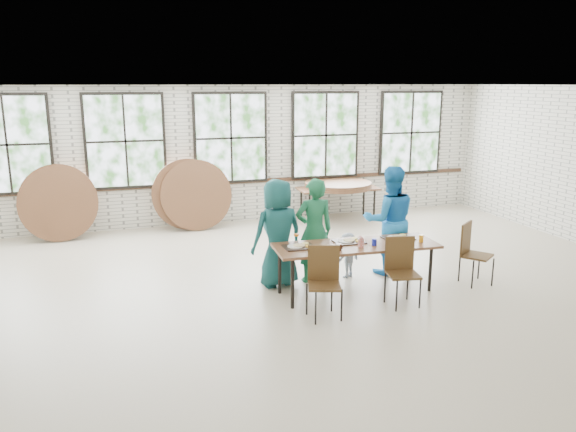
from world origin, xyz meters
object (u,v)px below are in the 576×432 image
object	(u,v)px
storage_table	(338,190)
chair_near_left	(324,275)
dining_table	(356,248)
chair_near_right	(401,265)

from	to	relation	value
storage_table	chair_near_left	bearing A→B (deg)	-112.08
dining_table	chair_near_left	size ratio (longest dim) A/B	2.57
storage_table	chair_near_right	bearing A→B (deg)	-99.94
dining_table	chair_near_right	world-z (taller)	chair_near_right
dining_table	chair_near_left	bearing A→B (deg)	-136.03
chair_near_left	chair_near_right	world-z (taller)	same
chair_near_left	storage_table	world-z (taller)	chair_near_left
chair_near_right	storage_table	size ratio (longest dim) A/B	0.52
chair_near_left	storage_table	xyz separation A→B (m)	(2.28, 4.93, 0.13)
dining_table	chair_near_left	xyz separation A→B (m)	(-0.76, -0.65, -0.13)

